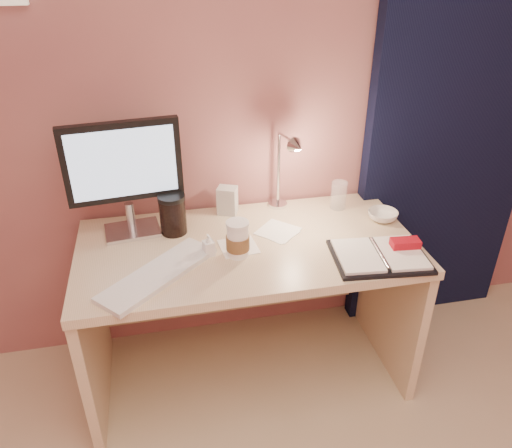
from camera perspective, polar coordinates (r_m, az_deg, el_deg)
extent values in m
plane|color=#AD6964|center=(2.20, -2.98, 14.47)|extent=(3.50, 0.00, 3.50)
cube|color=black|center=(2.56, 21.70, 11.19)|extent=(0.85, 0.08, 2.20)
cube|color=beige|center=(2.08, -0.96, -2.74)|extent=(1.40, 0.70, 0.04)
cube|color=beige|center=(2.30, -18.11, -12.16)|extent=(0.04, 0.66, 0.69)
cube|color=beige|center=(2.49, 14.83, -8.00)|extent=(0.04, 0.66, 0.69)
cube|color=beige|center=(2.53, -2.33, -4.71)|extent=(1.32, 0.03, 0.55)
cube|color=silver|center=(2.21, -13.92, -0.72)|extent=(0.24, 0.19, 0.02)
cylinder|color=silver|center=(2.18, -14.14, 0.86)|extent=(0.04, 0.04, 0.12)
cube|color=black|center=(2.07, -15.00, 6.97)|extent=(0.47, 0.09, 0.33)
cube|color=#A2BDDB|center=(2.05, -15.11, 6.64)|extent=(0.41, 0.05, 0.28)
cube|color=white|center=(1.91, -11.08, -5.62)|extent=(0.47, 0.45, 0.02)
cube|color=black|center=(2.04, 13.92, -3.65)|extent=(0.39, 0.31, 0.01)
cube|color=white|center=(2.00, 11.55, -3.54)|extent=(0.18, 0.25, 0.01)
cube|color=white|center=(2.06, 16.30, -3.17)|extent=(0.18, 0.25, 0.01)
cube|color=#AB0E24|center=(2.09, 16.70, -2.11)|extent=(0.12, 0.07, 0.03)
cube|color=white|center=(2.15, 2.57, -0.99)|extent=(0.20, 0.20, 0.00)
cube|color=white|center=(2.05, -2.01, -2.59)|extent=(0.16, 0.16, 0.00)
cube|color=white|center=(2.16, 2.52, -0.81)|extent=(0.22, 0.22, 0.00)
cylinder|color=white|center=(1.97, -2.10, -1.86)|extent=(0.08, 0.08, 0.14)
cylinder|color=brown|center=(1.97, -2.09, -2.12)|extent=(0.09, 0.09, 0.06)
cylinder|color=white|center=(1.93, -2.14, 0.05)|extent=(0.09, 0.09, 0.01)
cylinder|color=white|center=(2.35, 9.43, 3.27)|extent=(0.07, 0.07, 0.13)
imported|color=silver|center=(2.31, 14.28, 0.94)|extent=(0.17, 0.17, 0.04)
imported|color=white|center=(1.99, -5.44, -2.40)|extent=(0.05, 0.05, 0.09)
cylinder|color=black|center=(2.14, -9.47, 0.91)|extent=(0.11, 0.11, 0.16)
cube|color=silver|center=(2.28, -3.29, 2.71)|extent=(0.11, 0.10, 0.13)
cylinder|color=silver|center=(2.37, 2.49, 2.28)|extent=(0.09, 0.09, 0.01)
cylinder|color=silver|center=(2.29, 2.59, 6.21)|extent=(0.01, 0.01, 0.34)
cone|color=silver|center=(2.08, 2.69, 8.60)|extent=(0.08, 0.08, 0.07)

